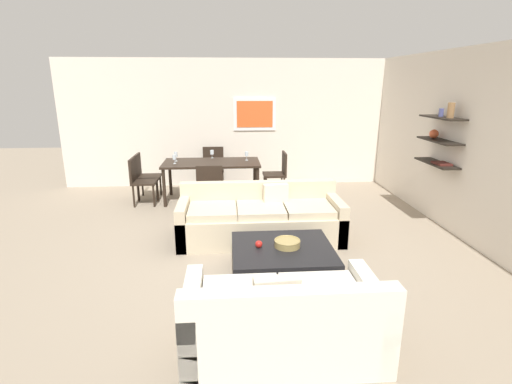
{
  "coord_description": "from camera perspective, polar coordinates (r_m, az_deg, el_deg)",
  "views": [
    {
      "loc": [
        -0.38,
        -4.93,
        2.22
      ],
      "look_at": [
        0.0,
        0.2,
        0.75
      ],
      "focal_mm": 27.13,
      "sensor_mm": 36.0,
      "label": 1
    }
  ],
  "objects": [
    {
      "name": "wine_glass_left_near",
      "position": [
        7.36,
        -11.95,
        5.0
      ],
      "size": [
        0.07,
        0.07,
        0.17
      ],
      "color": "silver",
      "rests_on": "dining_table"
    },
    {
      "name": "dining_table",
      "position": [
        7.45,
        -6.57,
        3.91
      ],
      "size": [
        1.83,
        0.91,
        0.75
      ],
      "color": "black",
      "rests_on": "ground"
    },
    {
      "name": "dining_chair_left_far",
      "position": [
        7.85,
        -16.16,
        2.69
      ],
      "size": [
        0.44,
        0.44,
        0.88
      ],
      "color": "black",
      "rests_on": "ground"
    },
    {
      "name": "coffee_table",
      "position": [
        4.6,
        3.9,
        -10.27
      ],
      "size": [
        1.16,
        1.04,
        0.38
      ],
      "color": "black",
      "rests_on": "ground"
    },
    {
      "name": "wine_glass_right_far",
      "position": [
        7.53,
        -1.39,
        5.61
      ],
      "size": [
        0.07,
        0.07,
        0.17
      ],
      "color": "silver",
      "rests_on": "dining_table"
    },
    {
      "name": "apple_on_coffee_table",
      "position": [
        4.48,
        0.42,
        -7.69
      ],
      "size": [
        0.08,
        0.08,
        0.08
      ],
      "primitive_type": "sphere",
      "color": "red",
      "rests_on": "coffee_table"
    },
    {
      "name": "sofa_beige",
      "position": [
        5.62,
        0.66,
        -4.1
      ],
      "size": [
        2.33,
        0.9,
        0.78
      ],
      "color": "beige",
      "rests_on": "ground"
    },
    {
      "name": "ground_plane",
      "position": [
        5.42,
        0.13,
        -8.24
      ],
      "size": [
        18.0,
        18.0,
        0.0
      ],
      "primitive_type": "plane",
      "color": "gray"
    },
    {
      "name": "dining_chair_head",
      "position": [
        8.33,
        -6.32,
        3.96
      ],
      "size": [
        0.44,
        0.44,
        0.88
      ],
      "color": "black",
      "rests_on": "ground"
    },
    {
      "name": "dining_chair_left_near",
      "position": [
        7.46,
        -16.78,
        1.97
      ],
      "size": [
        0.44,
        0.44,
        0.88
      ],
      "color": "black",
      "rests_on": "ground"
    },
    {
      "name": "dining_chair_foot",
      "position": [
        6.65,
        -6.8,
        0.89
      ],
      "size": [
        0.44,
        0.44,
        0.88
      ],
      "color": "black",
      "rests_on": "ground"
    },
    {
      "name": "back_wall_unit",
      "position": [
        8.53,
        0.34,
        10.11
      ],
      "size": [
        8.4,
        0.09,
        2.7
      ],
      "color": "silver",
      "rests_on": "ground"
    },
    {
      "name": "decorative_bowl",
      "position": [
        4.52,
        4.63,
        -7.48
      ],
      "size": [
        0.3,
        0.3,
        0.09
      ],
      "color": "#99844C",
      "rests_on": "coffee_table"
    },
    {
      "name": "loveseat_white",
      "position": [
        3.41,
        4.02,
        -18.47
      ],
      "size": [
        1.65,
        0.9,
        0.78
      ],
      "color": "silver",
      "rests_on": "ground"
    },
    {
      "name": "wine_glass_head",
      "position": [
        7.8,
        -6.51,
        5.81
      ],
      "size": [
        0.07,
        0.07,
        0.16
      ],
      "color": "silver",
      "rests_on": "dining_table"
    },
    {
      "name": "right_wall_shelf_unit",
      "position": [
        6.55,
        27.31,
        6.56
      ],
      "size": [
        0.34,
        8.2,
        2.7
      ],
      "color": "silver",
      "rests_on": "ground"
    },
    {
      "name": "wine_glass_left_far",
      "position": [
        7.58,
        -11.74,
        5.4
      ],
      "size": [
        0.07,
        0.07,
        0.18
      ],
      "color": "silver",
      "rests_on": "dining_table"
    },
    {
      "name": "dining_chair_right_far",
      "position": [
        7.75,
        3.35,
        3.12
      ],
      "size": [
        0.44,
        0.44,
        0.88
      ],
      "color": "black",
      "rests_on": "ground"
    }
  ]
}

